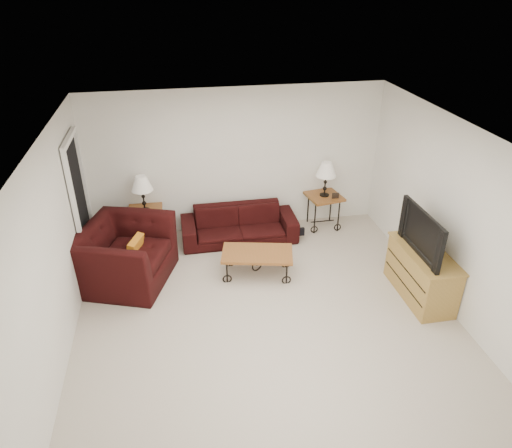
# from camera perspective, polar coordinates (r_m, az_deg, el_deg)

# --- Properties ---
(ground) EXTENTS (5.00, 5.00, 0.00)m
(ground) POSITION_cam_1_polar(r_m,az_deg,el_deg) (6.54, 1.13, -10.63)
(ground) COLOR #BDB1A1
(ground) RESTS_ON ground
(wall_back) EXTENTS (5.00, 0.02, 2.50)m
(wall_back) POSITION_cam_1_polar(r_m,az_deg,el_deg) (8.07, -2.33, 7.61)
(wall_back) COLOR silver
(wall_back) RESTS_ON ground
(wall_front) EXTENTS (5.00, 0.02, 2.50)m
(wall_front) POSITION_cam_1_polar(r_m,az_deg,el_deg) (3.94, 8.96, -19.14)
(wall_front) COLOR silver
(wall_front) RESTS_ON ground
(wall_left) EXTENTS (0.02, 5.00, 2.50)m
(wall_left) POSITION_cam_1_polar(r_m,az_deg,el_deg) (5.92, -23.23, -3.18)
(wall_left) COLOR silver
(wall_left) RESTS_ON ground
(wall_right) EXTENTS (0.02, 5.00, 2.50)m
(wall_right) POSITION_cam_1_polar(r_m,az_deg,el_deg) (6.74, 22.54, 0.90)
(wall_right) COLOR silver
(wall_right) RESTS_ON ground
(ceiling) EXTENTS (5.00, 5.00, 0.00)m
(ceiling) POSITION_cam_1_polar(r_m,az_deg,el_deg) (5.32, 1.39, 10.67)
(ceiling) COLOR white
(ceiling) RESTS_ON wall_back
(doorway) EXTENTS (0.08, 0.94, 2.04)m
(doorway) POSITION_cam_1_polar(r_m,az_deg,el_deg) (7.45, -20.46, 1.93)
(doorway) COLOR black
(doorway) RESTS_ON ground
(sofa) EXTENTS (1.95, 0.76, 0.57)m
(sofa) POSITION_cam_1_polar(r_m,az_deg,el_deg) (8.03, -2.07, -0.07)
(sofa) COLOR black
(sofa) RESTS_ON ground
(side_table_left) EXTENTS (0.57, 0.57, 0.61)m
(side_table_left) POSITION_cam_1_polar(r_m,az_deg,el_deg) (8.14, -13.06, -0.28)
(side_table_left) COLOR brown
(side_table_left) RESTS_ON ground
(side_table_right) EXTENTS (0.66, 0.66, 0.62)m
(side_table_right) POSITION_cam_1_polar(r_m,az_deg,el_deg) (8.51, 8.12, 1.56)
(side_table_right) COLOR brown
(side_table_right) RESTS_ON ground
(lamp_left) EXTENTS (0.35, 0.35, 0.61)m
(lamp_left) POSITION_cam_1_polar(r_m,az_deg,el_deg) (7.87, -13.54, 3.60)
(lamp_left) COLOR black
(lamp_left) RESTS_ON side_table_left
(lamp_right) EXTENTS (0.41, 0.41, 0.62)m
(lamp_right) POSITION_cam_1_polar(r_m,az_deg,el_deg) (8.25, 8.42, 5.39)
(lamp_right) COLOR black
(lamp_right) RESTS_ON side_table_right
(photo_frame_left) EXTENTS (0.12, 0.03, 0.10)m
(photo_frame_left) POSITION_cam_1_polar(r_m,az_deg,el_deg) (7.86, -14.45, 1.37)
(photo_frame_left) COLOR black
(photo_frame_left) RESTS_ON side_table_left
(photo_frame_right) EXTENTS (0.12, 0.02, 0.10)m
(photo_frame_right) POSITION_cam_1_polar(r_m,az_deg,el_deg) (8.27, 9.60, 3.40)
(photo_frame_right) COLOR black
(photo_frame_right) RESTS_ON side_table_right
(coffee_table) EXTENTS (1.15, 0.78, 0.39)m
(coffee_table) POSITION_cam_1_polar(r_m,az_deg,el_deg) (7.16, 0.15, -4.80)
(coffee_table) COLOR brown
(coffee_table) RESTS_ON ground
(armchair) EXTENTS (1.57, 1.67, 0.88)m
(armchair) POSITION_cam_1_polar(r_m,az_deg,el_deg) (7.18, -15.56, -3.56)
(armchair) COLOR black
(armchair) RESTS_ON ground
(throw_pillow) EXTENTS (0.23, 0.41, 0.40)m
(throw_pillow) POSITION_cam_1_polar(r_m,az_deg,el_deg) (7.08, -14.47, -3.12)
(throw_pillow) COLOR orange
(throw_pillow) RESTS_ON armchair
(tv_stand) EXTENTS (0.50, 1.21, 0.73)m
(tv_stand) POSITION_cam_1_polar(r_m,az_deg,el_deg) (7.03, 19.38, -5.72)
(tv_stand) COLOR #AE8640
(tv_stand) RESTS_ON ground
(television) EXTENTS (0.14, 1.08, 0.62)m
(television) POSITION_cam_1_polar(r_m,az_deg,el_deg) (6.68, 20.15, -0.95)
(television) COLOR black
(television) RESTS_ON tv_stand
(backpack) EXTENTS (0.40, 0.36, 0.42)m
(backpack) POSITION_cam_1_polar(r_m,az_deg,el_deg) (8.14, 4.94, -0.33)
(backpack) COLOR black
(backpack) RESTS_ON ground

